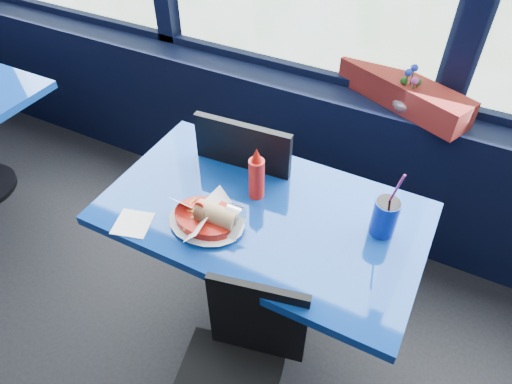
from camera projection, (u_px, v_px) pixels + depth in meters
name	position (u px, v px, depth m)	size (l,w,h in m)	color
window_sill	(283.00, 139.00, 2.62)	(5.00, 0.26, 0.80)	black
near_table	(262.00, 241.00, 1.84)	(1.20, 0.70, 0.75)	black
chair_near_front	(239.00, 361.00, 1.59)	(0.43, 0.43, 0.79)	black
chair_near_back	(258.00, 184.00, 2.12)	(0.46, 0.47, 0.96)	black
planter_box	(403.00, 91.00, 2.11)	(0.65, 0.16, 0.13)	maroon
flower_vase	(406.00, 98.00, 2.06)	(0.15, 0.15, 0.23)	silver
food_basket	(208.00, 218.00, 1.64)	(0.32, 0.32, 0.09)	#B7160C
ketchup_bottle	(257.00, 176.00, 1.71)	(0.06, 0.06, 0.23)	#B7160C
soda_cup	(385.00, 216.00, 1.59)	(0.09, 0.09, 0.31)	#0E289B
napkin	(133.00, 223.00, 1.66)	(0.13, 0.13, 0.00)	white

